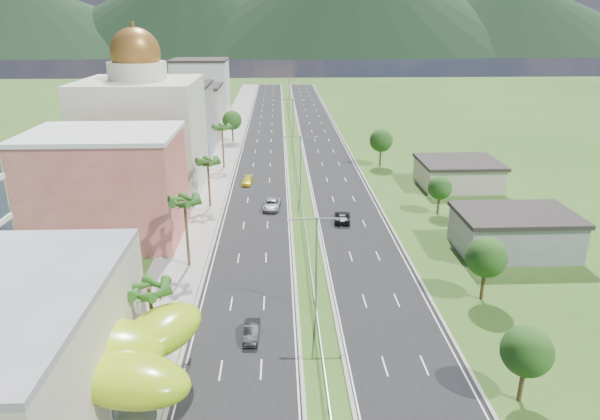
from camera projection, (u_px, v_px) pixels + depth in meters
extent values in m
plane|color=#2D5119|center=(323.00, 368.00, 48.76)|extent=(500.00, 500.00, 0.00)
cube|color=black|center=(264.00, 146.00, 133.06)|extent=(11.00, 260.00, 0.04)
cube|color=black|center=(324.00, 145.00, 133.64)|extent=(11.00, 260.00, 0.04)
cube|color=gray|center=(225.00, 146.00, 132.68)|extent=(7.00, 260.00, 0.12)
cube|color=gray|center=(296.00, 162.00, 116.23)|extent=(0.08, 216.00, 0.28)
cube|color=gray|center=(287.00, 97.00, 212.19)|extent=(0.10, 0.12, 0.70)
cylinder|color=gray|center=(316.00, 266.00, 56.30)|extent=(0.20, 0.20, 11.00)
cube|color=gray|center=(303.00, 219.00, 54.45)|extent=(2.88, 0.12, 0.12)
cube|color=gray|center=(331.00, 219.00, 54.56)|extent=(2.88, 0.12, 0.12)
cube|color=silver|center=(290.00, 220.00, 54.43)|extent=(0.60, 0.25, 0.18)
cube|color=silver|center=(343.00, 219.00, 54.64)|extent=(0.60, 0.25, 0.18)
cylinder|color=gray|center=(300.00, 166.00, 93.90)|extent=(0.20, 0.20, 11.00)
cube|color=gray|center=(292.00, 137.00, 92.04)|extent=(2.88, 0.12, 0.12)
cube|color=gray|center=(309.00, 137.00, 92.15)|extent=(2.88, 0.12, 0.12)
cube|color=silver|center=(285.00, 137.00, 92.03)|extent=(0.60, 0.25, 0.18)
cube|color=silver|center=(316.00, 137.00, 92.24)|extent=(0.60, 0.25, 0.18)
cylinder|color=gray|center=(293.00, 120.00, 136.19)|extent=(0.20, 0.20, 11.00)
cube|color=gray|center=(287.00, 99.00, 134.34)|extent=(2.88, 0.12, 0.12)
cube|color=gray|center=(299.00, 99.00, 134.45)|extent=(2.88, 0.12, 0.12)
cube|color=silver|center=(282.00, 100.00, 134.32)|extent=(0.60, 0.25, 0.18)
cube|color=silver|center=(304.00, 100.00, 134.53)|extent=(0.60, 0.25, 0.18)
cylinder|color=gray|center=(289.00, 96.00, 178.49)|extent=(0.20, 0.20, 11.00)
cube|color=gray|center=(285.00, 80.00, 176.64)|extent=(2.88, 0.12, 0.12)
cube|color=gray|center=(293.00, 80.00, 176.75)|extent=(2.88, 0.12, 0.12)
cube|color=silver|center=(281.00, 80.00, 176.62)|extent=(0.60, 0.25, 0.18)
cube|color=silver|center=(297.00, 80.00, 176.83)|extent=(0.60, 0.25, 0.18)
cylinder|color=gray|center=(44.00, 370.00, 45.28)|extent=(0.50, 0.50, 4.00)
cylinder|color=gray|center=(110.00, 408.00, 40.85)|extent=(0.50, 0.50, 4.00)
cylinder|color=gray|center=(151.00, 367.00, 45.63)|extent=(0.50, 0.50, 4.00)
cube|color=#BB524C|center=(107.00, 188.00, 75.22)|extent=(20.00, 15.00, 15.00)
cube|color=beige|center=(144.00, 137.00, 95.99)|extent=(20.00, 20.00, 20.00)
cylinder|color=beige|center=(137.00, 71.00, 92.09)|extent=(10.00, 10.00, 3.00)
sphere|color=brown|center=(135.00, 53.00, 91.07)|extent=(8.40, 8.40, 8.40)
cube|color=gray|center=(175.00, 122.00, 120.21)|extent=(16.00, 15.00, 16.00)
cube|color=#BEB29C|center=(190.00, 112.00, 141.39)|extent=(16.00, 15.00, 13.00)
cube|color=silver|center=(201.00, 92.00, 162.16)|extent=(16.00, 15.00, 18.00)
cube|color=gray|center=(514.00, 234.00, 72.49)|extent=(15.00, 10.00, 5.00)
cube|color=#BEB29C|center=(458.00, 175.00, 100.87)|extent=(14.00, 12.00, 4.40)
cylinder|color=#47301C|center=(153.00, 324.00, 48.78)|extent=(0.36, 0.36, 7.50)
cylinder|color=#47301C|center=(187.00, 234.00, 67.32)|extent=(0.36, 0.36, 9.00)
cylinder|color=#47301C|center=(209.00, 184.00, 89.11)|extent=(0.36, 0.36, 8.00)
cylinder|color=#47301C|center=(223.00, 147.00, 112.47)|extent=(0.36, 0.36, 8.80)
cylinder|color=#47301C|center=(233.00, 133.00, 136.63)|extent=(0.40, 0.40, 4.90)
sphere|color=#27541A|center=(232.00, 120.00, 135.56)|extent=(4.90, 4.90, 4.90)
cylinder|color=#47301C|center=(522.00, 379.00, 43.97)|extent=(0.40, 0.40, 4.20)
sphere|color=#27541A|center=(527.00, 351.00, 43.05)|extent=(4.20, 4.20, 4.20)
cylinder|color=#47301C|center=(483.00, 281.00, 60.00)|extent=(0.40, 0.40, 4.55)
sphere|color=#27541A|center=(486.00, 257.00, 59.01)|extent=(4.55, 4.55, 4.55)
cylinder|color=#47301C|center=(438.00, 202.00, 86.56)|extent=(0.40, 0.40, 3.85)
sphere|color=#27541A|center=(440.00, 188.00, 85.72)|extent=(3.85, 3.85, 3.85)
cylinder|color=#47301C|center=(380.00, 155.00, 114.42)|extent=(0.40, 0.40, 4.90)
sphere|color=#27541A|center=(381.00, 140.00, 113.35)|extent=(4.90, 4.90, 4.90)
imported|color=black|center=(252.00, 332.00, 53.08)|extent=(1.64, 4.32, 1.41)
imported|color=#9FA2A6|center=(272.00, 204.00, 89.02)|extent=(3.24, 5.93, 1.58)
imported|color=yellow|center=(247.00, 181.00, 102.27)|extent=(2.21, 4.63, 1.30)
imported|color=black|center=(342.00, 217.00, 83.59)|extent=(2.99, 5.44, 1.45)
imported|color=black|center=(188.00, 363.00, 48.31)|extent=(0.90, 2.19, 1.36)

